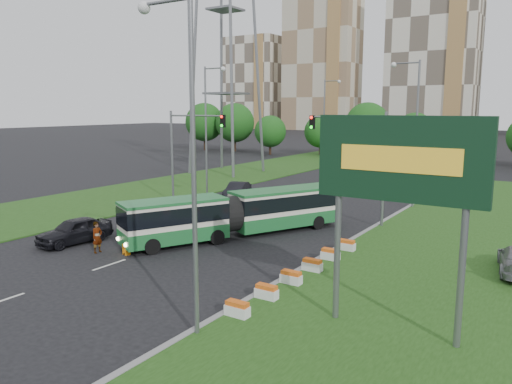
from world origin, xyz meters
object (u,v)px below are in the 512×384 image
Objects in this scene: car_left_near at (75,231)px; pedestrian at (97,237)px; car_left_far at (237,190)px; shopping_trolley at (126,249)px; traffic_mast_left at (186,143)px; billboard at (400,169)px; traffic_mast_median at (362,150)px; articulated_bus at (235,213)px.

pedestrian is at bearing -6.00° from car_left_near.
shopping_trolley is at bearing -91.71° from car_left_far.
billboard is at bearing -33.55° from traffic_mast_left.
traffic_mast_median is 1.72× the size of car_left_near.
billboard is at bearing 5.05° from shopping_trolley.
pedestrian is (-4.42, -7.46, -0.60)m from articulated_bus.
car_left_near is at bearing -168.67° from shopping_trolley.
billboard is 1.82× the size of car_left_far.
traffic_mast_median is 1.82× the size of car_left_far.
traffic_mast_median reaches higher than articulated_bus.
car_left_far is 7.05× the size of shopping_trolley.
articulated_bus reaches higher than pedestrian.
articulated_bus is at bearing 49.58° from car_left_near.
traffic_mast_median reaches higher than car_left_far.
car_left_near is 1.06× the size of car_left_far.
billboard reaches higher than articulated_bus.
car_left_near is 2.89m from pedestrian.
shopping_trolley is (-2.70, -6.87, -1.21)m from articulated_bus.
articulated_bus is 24.16× the size of shopping_trolley.
articulated_bus is 3.23× the size of car_left_near.
traffic_mast_left is 0.53× the size of articulated_bus.
articulated_bus is 8.69m from pedestrian.
traffic_mast_left is at bearing -176.23° from traffic_mast_median.
car_left_far is at bearing 10.57° from pedestrian.
traffic_mast_left is 15.65m from shopping_trolley.
shopping_trolley is (4.54, -0.02, -0.49)m from car_left_near.
articulated_bus reaches higher than car_left_far.
articulated_bus is 9.99m from car_left_near.
articulated_bus is (-5.71, -7.32, -3.83)m from traffic_mast_median.
traffic_mast_median is 10.05m from articulated_bus.
billboard is 4.38× the size of pedestrian.
traffic_mast_left is (-15.16, -1.00, 0.00)m from traffic_mast_median.
car_left_near is (-20.42, 1.82, -5.37)m from billboard.
car_left_near is at bearing -80.49° from traffic_mast_left.
articulated_bus is 3.43× the size of car_left_far.
billboard is at bearing -6.70° from articulated_bus.
pedestrian is (-10.13, -14.79, -4.44)m from traffic_mast_median.
traffic_mast_median is 14.84m from car_left_far.
pedestrian is at bearing -97.14° from car_left_far.
car_left_near is (-7.24, -6.85, -0.72)m from articulated_bus.
traffic_mast_median reaches higher than car_left_near.
car_left_far is at bearing 163.12° from traffic_mast_median.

